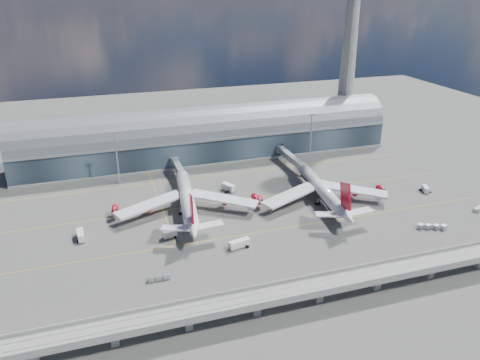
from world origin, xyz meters
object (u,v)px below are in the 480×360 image
object	(u,v)px
service_truck_4	(325,185)
cargo_train_2	(479,208)
service_truck_3	(425,189)
airliner_left	(187,200)
control_tower	(349,52)
service_truck_5	(228,187)
service_truck_1	(170,234)
service_truck_2	(239,244)
airliner_right	(323,191)
floodlight_mast_left	(117,157)
floodlight_mast_right	(311,136)
cargo_train_0	(159,278)
cargo_train_1	(432,227)
service_truck_0	(81,235)

from	to	relation	value
service_truck_4	cargo_train_2	distance (m)	65.55
service_truck_3	airliner_left	bearing A→B (deg)	-165.84
service_truck_4	control_tower	bearing A→B (deg)	35.71
service_truck_5	service_truck_3	bearing A→B (deg)	-47.00
service_truck_1	service_truck_2	bearing A→B (deg)	-132.29
airliner_right	service_truck_5	world-z (taller)	airliner_right
floodlight_mast_left	service_truck_3	xyz separation A→B (m)	(132.87, -53.20, -12.28)
cargo_train_2	service_truck_5	bearing A→B (deg)	83.59
floodlight_mast_right	service_truck_1	world-z (taller)	floodlight_mast_right
cargo_train_0	cargo_train_1	bearing A→B (deg)	-90.25
service_truck_3	floodlight_mast_left	bearing A→B (deg)	179.25
control_tower	cargo_train_1	size ratio (longest dim) A/B	9.18
service_truck_4	service_truck_0	bearing A→B (deg)	167.49
airliner_right	cargo_train_0	distance (m)	85.21
service_truck_0	cargo_train_0	distance (m)	42.63
service_truck_2	cargo_train_2	bearing A→B (deg)	-104.07
control_tower	service_truck_1	world-z (taller)	control_tower
floodlight_mast_left	cargo_train_0	bearing A→B (deg)	-86.16
service_truck_4	floodlight_mast_left	bearing A→B (deg)	138.91
airliner_right	service_truck_1	bearing A→B (deg)	-165.40
floodlight_mast_right	service_truck_3	world-z (taller)	floodlight_mast_right
control_tower	service_truck_5	xyz separation A→B (m)	(-87.84, -52.24, -49.96)
floodlight_mast_right	airliner_right	distance (m)	52.09
airliner_right	service_truck_0	size ratio (longest dim) A/B	8.22
airliner_left	floodlight_mast_right	bearing A→B (deg)	35.20
control_tower	service_truck_2	xyz separation A→B (m)	(-98.34, -101.11, -50.10)
service_truck_4	cargo_train_0	size ratio (longest dim) A/B	0.86
control_tower	service_truck_2	bearing A→B (deg)	-134.21
floodlight_mast_right	control_tower	bearing A→B (deg)	38.66
airliner_left	cargo_train_2	bearing A→B (deg)	-9.72
airliner_right	service_truck_4	size ratio (longest dim) A/B	9.87
floodlight_mast_left	cargo_train_1	distance (m)	140.60
service_truck_3	cargo_train_2	bearing A→B (deg)	-46.24
service_truck_4	service_truck_5	bearing A→B (deg)	145.46
airliner_left	service_truck_3	distance (m)	109.17
service_truck_1	cargo_train_1	distance (m)	101.75
service_truck_1	service_truck_3	xyz separation A→B (m)	(119.02, 5.05, -0.16)
floodlight_mast_left	service_truck_4	world-z (taller)	floodlight_mast_left
service_truck_0	cargo_train_1	xyz separation A→B (m)	(130.55, -34.37, -0.58)
airliner_right	cargo_train_1	xyz separation A→B (m)	(29.67, -35.06, -4.12)
cargo_train_1	service_truck_0	bearing A→B (deg)	51.99
service_truck_4	cargo_train_1	size ratio (longest dim) A/B	0.56
service_truck_1	service_truck_2	size ratio (longest dim) A/B	0.65
service_truck_0	service_truck_1	bearing A→B (deg)	-21.24
cargo_train_1	airliner_right	bearing A→B (deg)	16.98
service_truck_3	service_truck_4	bearing A→B (deg)	178.91
service_truck_3	service_truck_5	bearing A→B (deg)	-177.60
airliner_left	cargo_train_2	size ratio (longest dim) A/B	8.61
airliner_left	service_truck_1	xyz separation A→B (m)	(-10.72, -18.18, -4.14)
control_tower	floodlight_mast_left	world-z (taller)	control_tower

